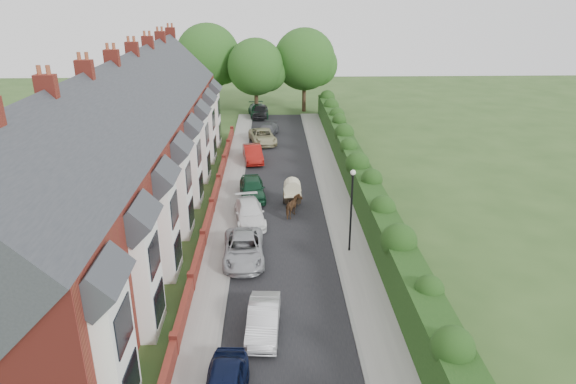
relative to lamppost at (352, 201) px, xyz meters
name	(u,v)px	position (x,y,z in m)	size (l,w,h in m)	color
ground	(295,289)	(-3.40, -4.00, -3.30)	(140.00, 140.00, 0.00)	#2D4C1E
road	(281,206)	(-3.90, 7.00, -3.29)	(6.00, 58.00, 0.02)	black
pavement_hedge_side	(338,205)	(0.20, 7.00, -3.24)	(2.20, 58.00, 0.12)	gray
pavement_house_side	(228,206)	(-7.75, 7.00, -3.24)	(1.70, 58.00, 0.12)	gray
kerb_hedge_side	(324,205)	(-0.85, 7.00, -3.23)	(0.18, 58.00, 0.13)	gray
kerb_house_side	(239,206)	(-6.95, 7.00, -3.23)	(0.18, 58.00, 0.13)	gray
hedge	(364,185)	(2.00, 7.00, -1.70)	(2.10, 58.00, 2.85)	black
terrace_row	(125,152)	(-14.27, 5.98, 1.18)	(9.05, 40.50, 11.50)	maroon
garden_wall_row	(212,207)	(-8.75, 6.00, -2.84)	(0.35, 40.35, 1.10)	maroon
lamppost	(352,201)	(0.00, 0.00, 0.00)	(0.32, 0.32, 5.16)	black
tree_far_left	(259,68)	(-6.05, 36.08, 2.41)	(7.14, 6.80, 9.29)	#332316
tree_far_right	(307,61)	(-0.01, 38.08, 3.02)	(7.98, 7.60, 10.31)	#332316
tree_far_back	(211,58)	(-11.99, 39.08, 3.32)	(8.40, 8.00, 10.82)	#332316
car_silver_a	(263,320)	(-5.00, -7.51, -2.64)	(1.38, 3.97, 1.31)	#BBBBC0
car_silver_b	(244,249)	(-6.22, -0.74, -2.61)	(2.29, 4.96, 1.38)	#A2A3A9
car_white	(250,213)	(-6.08, 4.42, -2.63)	(1.87, 4.59, 1.33)	white
car_green	(252,188)	(-6.04, 8.74, -2.53)	(1.81, 4.51, 1.54)	#103821
car_red	(253,154)	(-6.27, 17.51, -2.57)	(1.54, 4.41, 1.45)	maroon
car_beige	(263,136)	(-5.47, 23.40, -2.60)	(2.31, 5.02, 1.39)	tan
car_grey	(267,130)	(-5.00, 26.11, -2.65)	(1.81, 4.46, 1.29)	#4F5055
car_black	(260,111)	(-5.93, 34.60, -2.52)	(1.83, 4.55, 1.55)	black
horse	(293,207)	(-3.11, 5.18, -2.56)	(0.79, 1.74, 1.47)	#482E1A
horse_cart	(292,191)	(-3.11, 7.06, -2.12)	(1.29, 2.84, 2.05)	black
car_extra_far	(258,111)	(-6.21, 35.04, -2.56)	(2.08, 5.11, 1.48)	#10351E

